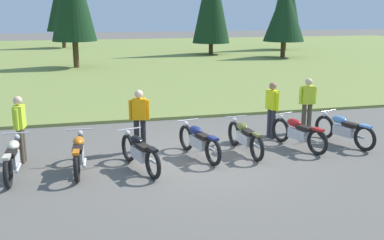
{
  "coord_description": "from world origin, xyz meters",
  "views": [
    {
      "loc": [
        -2.75,
        -10.32,
        3.67
      ],
      "look_at": [
        0.0,
        0.6,
        0.9
      ],
      "focal_mm": 41.68,
      "sensor_mm": 36.0,
      "label": 1
    }
  ],
  "objects_px": {
    "motorcycle_cream": "(13,158)",
    "rider_checking_bike": "(272,107)",
    "motorcycle_olive": "(245,137)",
    "rider_near_row_end": "(20,125)",
    "motorcycle_navy": "(199,141)",
    "rider_in_hivis_vest": "(139,117)",
    "motorcycle_sky_blue": "(344,129)",
    "motorcycle_black": "(140,152)",
    "rider_with_back_turned": "(308,102)",
    "motorcycle_orange": "(79,153)",
    "motorcycle_red": "(298,133)"
  },
  "relations": [
    {
      "from": "motorcycle_olive",
      "to": "rider_near_row_end",
      "type": "relative_size",
      "value": 1.26
    },
    {
      "from": "motorcycle_orange",
      "to": "rider_in_hivis_vest",
      "type": "height_order",
      "value": "rider_in_hivis_vest"
    },
    {
      "from": "motorcycle_orange",
      "to": "motorcycle_red",
      "type": "height_order",
      "value": "same"
    },
    {
      "from": "motorcycle_red",
      "to": "motorcycle_cream",
      "type": "bearing_deg",
      "value": -176.94
    },
    {
      "from": "motorcycle_olive",
      "to": "rider_checking_bike",
      "type": "xyz_separation_m",
      "value": [
        1.25,
        1.13,
        0.51
      ]
    },
    {
      "from": "motorcycle_black",
      "to": "rider_near_row_end",
      "type": "xyz_separation_m",
      "value": [
        -2.75,
        1.24,
        0.51
      ]
    },
    {
      "from": "rider_near_row_end",
      "to": "motorcycle_black",
      "type": "bearing_deg",
      "value": -24.29
    },
    {
      "from": "rider_checking_bike",
      "to": "rider_in_hivis_vest",
      "type": "relative_size",
      "value": 1.0
    },
    {
      "from": "motorcycle_red",
      "to": "rider_near_row_end",
      "type": "xyz_separation_m",
      "value": [
        -7.17,
        0.6,
        0.51
      ]
    },
    {
      "from": "motorcycle_black",
      "to": "rider_near_row_end",
      "type": "relative_size",
      "value": 1.22
    },
    {
      "from": "motorcycle_black",
      "to": "rider_checking_bike",
      "type": "xyz_separation_m",
      "value": [
        4.11,
        1.72,
        0.51
      ]
    },
    {
      "from": "motorcycle_navy",
      "to": "motorcycle_red",
      "type": "xyz_separation_m",
      "value": [
        2.83,
        0.11,
        0.0
      ]
    },
    {
      "from": "motorcycle_sky_blue",
      "to": "rider_checking_bike",
      "type": "xyz_separation_m",
      "value": [
        -1.71,
        1.07,
        0.51
      ]
    },
    {
      "from": "rider_with_back_turned",
      "to": "rider_checking_bike",
      "type": "distance_m",
      "value": 1.44
    },
    {
      "from": "motorcycle_sky_blue",
      "to": "rider_near_row_end",
      "type": "distance_m",
      "value": 8.61
    },
    {
      "from": "rider_with_back_turned",
      "to": "motorcycle_black",
      "type": "bearing_deg",
      "value": -158.53
    },
    {
      "from": "motorcycle_cream",
      "to": "rider_near_row_end",
      "type": "relative_size",
      "value": 1.26
    },
    {
      "from": "motorcycle_navy",
      "to": "motorcycle_cream",
      "type": "bearing_deg",
      "value": -176.39
    },
    {
      "from": "motorcycle_sky_blue",
      "to": "rider_near_row_end",
      "type": "height_order",
      "value": "rider_near_row_end"
    },
    {
      "from": "rider_with_back_turned",
      "to": "rider_near_row_end",
      "type": "bearing_deg",
      "value": -173.66
    },
    {
      "from": "motorcycle_olive",
      "to": "rider_checking_bike",
      "type": "height_order",
      "value": "rider_checking_bike"
    },
    {
      "from": "motorcycle_black",
      "to": "motorcycle_cream",
      "type": "bearing_deg",
      "value": 174.81
    },
    {
      "from": "motorcycle_olive",
      "to": "rider_near_row_end",
      "type": "xyz_separation_m",
      "value": [
        -5.61,
        0.65,
        0.51
      ]
    },
    {
      "from": "motorcycle_cream",
      "to": "rider_checking_bike",
      "type": "relative_size",
      "value": 1.26
    },
    {
      "from": "rider_near_row_end",
      "to": "motorcycle_olive",
      "type": "bearing_deg",
      "value": -6.58
    },
    {
      "from": "rider_in_hivis_vest",
      "to": "rider_near_row_end",
      "type": "distance_m",
      "value": 2.96
    },
    {
      "from": "motorcycle_orange",
      "to": "motorcycle_olive",
      "type": "distance_m",
      "value": 4.26
    },
    {
      "from": "motorcycle_black",
      "to": "rider_with_back_turned",
      "type": "xyz_separation_m",
      "value": [
        5.48,
        2.16,
        0.51
      ]
    },
    {
      "from": "motorcycle_cream",
      "to": "motorcycle_red",
      "type": "distance_m",
      "value": 7.26
    },
    {
      "from": "motorcycle_black",
      "to": "rider_in_hivis_vest",
      "type": "xyz_separation_m",
      "value": [
        0.2,
        1.41,
        0.51
      ]
    },
    {
      "from": "motorcycle_cream",
      "to": "motorcycle_olive",
      "type": "distance_m",
      "value": 5.7
    },
    {
      "from": "motorcycle_olive",
      "to": "rider_in_hivis_vest",
      "type": "xyz_separation_m",
      "value": [
        -2.66,
        0.81,
        0.51
      ]
    },
    {
      "from": "motorcycle_red",
      "to": "motorcycle_sky_blue",
      "type": "relative_size",
      "value": 1.0
    },
    {
      "from": "rider_with_back_turned",
      "to": "rider_near_row_end",
      "type": "relative_size",
      "value": 1.0
    },
    {
      "from": "motorcycle_black",
      "to": "motorcycle_olive",
      "type": "distance_m",
      "value": 2.92
    },
    {
      "from": "motorcycle_orange",
      "to": "motorcycle_cream",
      "type": "bearing_deg",
      "value": 179.29
    },
    {
      "from": "motorcycle_orange",
      "to": "motorcycle_olive",
      "type": "bearing_deg",
      "value": 4.79
    },
    {
      "from": "motorcycle_black",
      "to": "motorcycle_sky_blue",
      "type": "distance_m",
      "value": 5.86
    },
    {
      "from": "motorcycle_olive",
      "to": "rider_checking_bike",
      "type": "distance_m",
      "value": 1.76
    },
    {
      "from": "motorcycle_sky_blue",
      "to": "rider_checking_bike",
      "type": "relative_size",
      "value": 1.22
    },
    {
      "from": "rider_near_row_end",
      "to": "motorcycle_navy",
      "type": "bearing_deg",
      "value": -9.25
    },
    {
      "from": "motorcycle_olive",
      "to": "rider_in_hivis_vest",
      "type": "relative_size",
      "value": 1.26
    },
    {
      "from": "motorcycle_red",
      "to": "rider_near_row_end",
      "type": "height_order",
      "value": "rider_near_row_end"
    },
    {
      "from": "motorcycle_sky_blue",
      "to": "rider_in_hivis_vest",
      "type": "xyz_separation_m",
      "value": [
        -5.62,
        0.76,
        0.51
      ]
    },
    {
      "from": "rider_checking_bike",
      "to": "rider_in_hivis_vest",
      "type": "distance_m",
      "value": 3.92
    },
    {
      "from": "motorcycle_orange",
      "to": "rider_near_row_end",
      "type": "relative_size",
      "value": 1.26
    },
    {
      "from": "motorcycle_sky_blue",
      "to": "motorcycle_orange",
      "type": "bearing_deg",
      "value": -176.77
    },
    {
      "from": "motorcycle_cream",
      "to": "motorcycle_black",
      "type": "bearing_deg",
      "value": -5.19
    },
    {
      "from": "motorcycle_navy",
      "to": "rider_in_hivis_vest",
      "type": "xyz_separation_m",
      "value": [
        -1.39,
        0.87,
        0.51
      ]
    },
    {
      "from": "motorcycle_olive",
      "to": "rider_in_hivis_vest",
      "type": "bearing_deg",
      "value": 163.0
    }
  ]
}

